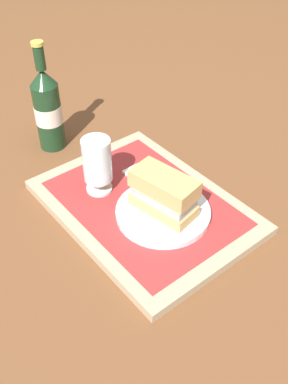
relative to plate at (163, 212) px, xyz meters
The scene contains 8 objects.
ground_plane 0.06m from the plate, ahead, with size 3.00×3.00×0.00m, color brown.
tray 0.06m from the plate, ahead, with size 0.44×0.32×0.02m, color tan.
placemat 0.05m from the plate, ahead, with size 0.38×0.27×0.00m, color #9E2D2D.
plate is the anchor object (origin of this frame).
sandwich 0.05m from the plate, 10.60° to the left, with size 0.14×0.09×0.08m.
beer_glass 0.17m from the plate, 20.48° to the left, with size 0.06×0.06×0.12m.
napkin_folded 0.13m from the plate, 24.30° to the right, with size 0.09×0.07×0.01m, color white.
beer_bottle 0.39m from the plate, ahead, with size 0.07×0.07×0.27m.
Camera 1 is at (-0.52, 0.42, 0.63)m, focal length 41.08 mm.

